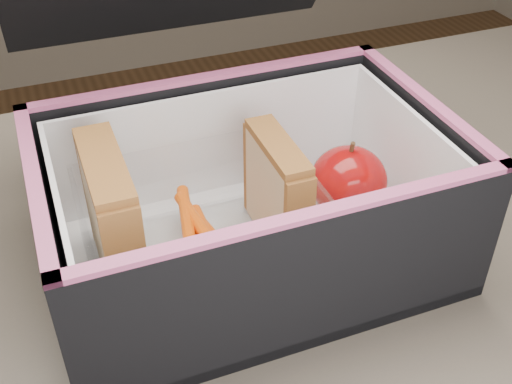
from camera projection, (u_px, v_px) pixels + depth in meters
The scene contains 8 objects.
kitchen_table at pixel (233, 381), 0.57m from camera, with size 1.20×0.80×0.75m.
lunch_bag at pixel (246, 191), 0.53m from camera, with size 0.33×0.35×0.30m.
plastic_tub at pixel (200, 223), 0.53m from camera, with size 0.18×0.13×0.08m, color white, non-canonical shape.
sandwich_left at pixel (113, 221), 0.49m from camera, with size 0.03×0.10×0.11m.
sandwich_right at pixel (277, 191), 0.54m from camera, with size 0.02×0.09×0.10m.
carrot_sticks at pixel (202, 242), 0.53m from camera, with size 0.06×0.13×0.03m.
paper_napkin at pixel (350, 213), 0.59m from camera, with size 0.07×0.07×0.01m, color white.
red_apple at pixel (348, 181), 0.57m from camera, with size 0.08×0.08×0.07m.
Camera 1 is at (-0.11, -0.34, 1.14)m, focal length 45.00 mm.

